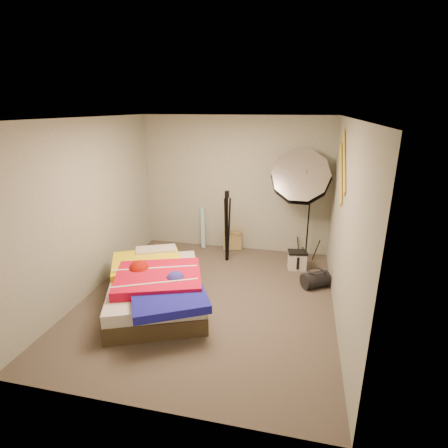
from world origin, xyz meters
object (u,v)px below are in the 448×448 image
(camera_case, at_px, (297,261))
(duffel_bag, at_px, (315,280))
(wrapping_roll, at_px, (203,228))
(bed, at_px, (157,286))
(photo_umbrella, at_px, (301,178))
(tote_bag, at_px, (232,240))
(camera_tripod, at_px, (227,222))

(camera_case, xyz_separation_m, duffel_bag, (0.29, -0.58, -0.02))
(wrapping_roll, distance_m, duffel_bag, 2.46)
(duffel_bag, relative_size, bed, 0.19)
(duffel_bag, relative_size, photo_umbrella, 0.19)
(photo_umbrella, bearing_deg, camera_case, -84.04)
(tote_bag, height_order, duffel_bag, tote_bag)
(bed, bearing_deg, camera_tripod, 68.22)
(bed, height_order, camera_tripod, camera_tripod)
(photo_umbrella, height_order, camera_tripod, photo_umbrella)
(camera_case, xyz_separation_m, bed, (-1.89, -1.55, 0.11))
(wrapping_roll, xyz_separation_m, duffel_bag, (2.13, -1.20, -0.27))
(camera_case, height_order, duffel_bag, camera_case)
(tote_bag, xyz_separation_m, camera_tripod, (0.01, -0.53, 0.56))
(tote_bag, bearing_deg, camera_case, -37.26)
(tote_bag, distance_m, camera_tripod, 0.77)
(photo_umbrella, xyz_separation_m, camera_tripod, (-1.20, -0.26, -0.77))
(duffel_bag, bearing_deg, wrapping_roll, 118.29)
(bed, distance_m, photo_umbrella, 2.92)
(camera_case, bearing_deg, bed, -149.01)
(tote_bag, bearing_deg, camera_tripod, -100.42)
(camera_tripod, bearing_deg, wrapping_roll, 138.24)
(duffel_bag, height_order, photo_umbrella, photo_umbrella)
(duffel_bag, distance_m, photo_umbrella, 1.69)
(duffel_bag, bearing_deg, photo_umbrella, 77.08)
(camera_tripod, bearing_deg, photo_umbrella, 12.11)
(photo_umbrella, bearing_deg, wrapping_roll, 171.33)
(bed, bearing_deg, tote_bag, 73.38)
(duffel_bag, height_order, bed, bed)
(bed, xyz_separation_m, camera_tripod, (0.65, 1.63, 0.47))
(tote_bag, xyz_separation_m, camera_case, (1.25, -0.61, -0.03))
(wrapping_roll, distance_m, bed, 2.17)
(wrapping_roll, height_order, photo_umbrella, photo_umbrella)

